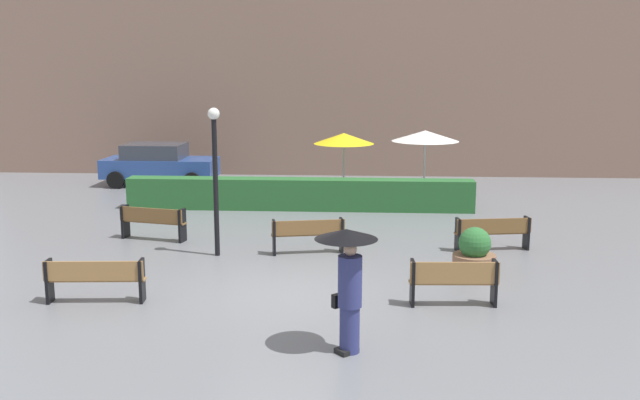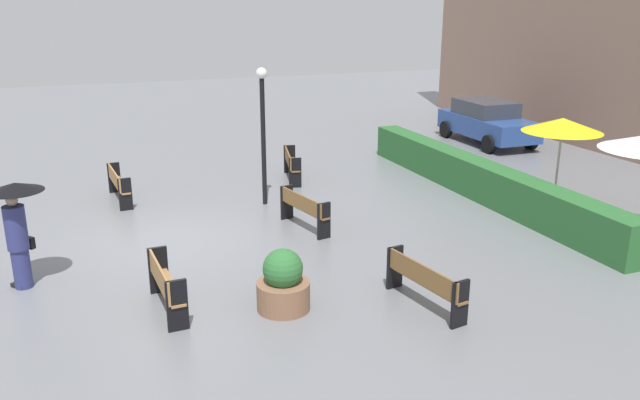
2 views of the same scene
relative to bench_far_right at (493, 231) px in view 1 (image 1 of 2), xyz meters
The scene contains 14 objects.
ground_plane 6.03m from the bench_far_right, 142.03° to the right, with size 60.00×60.00×0.00m, color slate.
bench_far_right is the anchor object (origin of this frame).
bench_near_right 4.43m from the bench_far_right, 109.27° to the right, with size 1.68×0.43×0.88m.
bench_far_left 8.65m from the bench_far_right, behind, with size 1.81×0.74×0.86m.
bench_near_left 9.40m from the bench_far_right, 151.95° to the right, with size 1.91×0.47×0.84m.
bench_mid_center 4.54m from the bench_far_right, behind, with size 1.78×0.66×0.84m.
pedestrian_with_umbrella 7.37m from the bench_far_right, 117.77° to the right, with size 1.00×1.00×1.99m.
planter_pot 2.42m from the bench_far_right, 109.15° to the right, with size 0.92×0.92×1.10m.
lamp_post 6.93m from the bench_far_right, behind, with size 0.28×0.28×3.52m.
patio_umbrella_yellow 7.40m from the bench_far_right, 122.08° to the left, with size 1.99×1.99×2.28m.
patio_umbrella_white 6.54m from the bench_far_right, 100.74° to the left, with size 2.20×2.20×2.38m.
hedge_strip 7.00m from the bench_far_right, 137.82° to the left, with size 10.87×0.70×0.98m, color #28602D.
building_facade 14.19m from the bench_far_right, 111.08° to the left, with size 28.00×1.20×11.49m, color #846656.
parked_car 14.10m from the bench_far_right, 140.52° to the left, with size 4.23×2.03×1.57m.
Camera 1 is at (1.54, -13.51, 4.52)m, focal length 39.98 mm.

